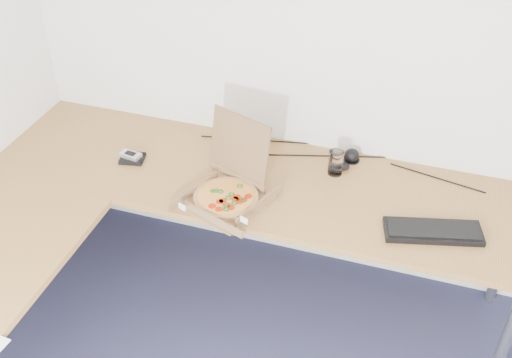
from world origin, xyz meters
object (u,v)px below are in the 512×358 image
(pizza_box, at_px, (227,193))
(wallet, at_px, (132,158))
(desk, at_px, (151,226))
(drinking_glass, at_px, (336,163))
(keyboard, at_px, (433,231))

(pizza_box, height_order, wallet, pizza_box)
(wallet, bearing_deg, pizza_box, -25.83)
(desk, xyz_separation_m, pizza_box, (0.26, 0.24, 0.07))
(drinking_glass, height_order, wallet, drinking_glass)
(pizza_box, height_order, keyboard, pizza_box)
(pizza_box, relative_size, keyboard, 0.93)
(desk, distance_m, keyboard, 1.19)
(pizza_box, distance_m, wallet, 0.56)
(pizza_box, relative_size, drinking_glass, 3.06)
(desk, bearing_deg, wallet, 126.15)
(desk, bearing_deg, drinking_glass, 40.54)
(keyboard, bearing_deg, desk, 179.90)
(drinking_glass, relative_size, wallet, 1.08)
(pizza_box, bearing_deg, drinking_glass, 60.11)
(pizza_box, relative_size, wallet, 3.31)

